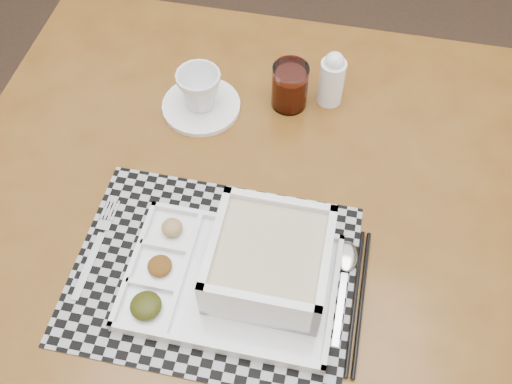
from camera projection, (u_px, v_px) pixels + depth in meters
floor at (205, 122)px, 2.09m from camera, size 5.00×5.00×0.00m
dining_table at (238, 237)px, 1.02m from camera, size 1.11×1.11×0.77m
placemat at (213, 273)px, 0.89m from camera, size 0.46×0.37×0.00m
serving_tray at (257, 267)px, 0.86m from camera, size 0.34×0.24×0.10m
fork at (96, 245)px, 0.92m from camera, size 0.03×0.19×0.00m
spoon at (346, 264)px, 0.90m from camera, size 0.04×0.18×0.01m
chopsticks at (358, 300)px, 0.86m from camera, size 0.04×0.24×0.01m
saucer at (201, 106)px, 1.09m from camera, size 0.15×0.15×0.01m
cup at (199, 90)px, 1.05m from camera, size 0.09×0.09×0.08m
juice_glass at (290, 88)px, 1.07m from camera, size 0.07×0.07×0.09m
creamer_bottle at (332, 79)px, 1.06m from camera, size 0.05×0.05×0.12m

